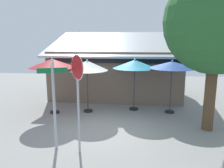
{
  "coord_description": "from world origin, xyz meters",
  "views": [
    {
      "loc": [
        1.0,
        -8.11,
        3.46
      ],
      "look_at": [
        -0.09,
        1.2,
        1.6
      ],
      "focal_mm": 34.96,
      "sensor_mm": 36.0,
      "label": 1
    }
  ],
  "objects_px": {
    "patio_umbrella_ivory_center": "(87,66)",
    "patio_umbrella_teal_right": "(135,64)",
    "street_sign_post": "(54,95)",
    "patio_umbrella_crimson_left": "(52,64)",
    "stop_sign": "(78,86)",
    "patio_umbrella_royal_blue_far_right": "(172,65)"
  },
  "relations": [
    {
      "from": "patio_umbrella_crimson_left",
      "to": "patio_umbrella_teal_right",
      "type": "xyz_separation_m",
      "value": [
        3.82,
        0.95,
        -0.09
      ]
    },
    {
      "from": "patio_umbrella_crimson_left",
      "to": "patio_umbrella_ivory_center",
      "type": "xyz_separation_m",
      "value": [
        1.57,
        0.38,
        -0.13
      ]
    },
    {
      "from": "patio_umbrella_royal_blue_far_right",
      "to": "patio_umbrella_teal_right",
      "type": "bearing_deg",
      "value": 171.76
    },
    {
      "from": "patio_umbrella_ivory_center",
      "to": "patio_umbrella_teal_right",
      "type": "relative_size",
      "value": 1.0
    },
    {
      "from": "street_sign_post",
      "to": "patio_umbrella_ivory_center",
      "type": "distance_m",
      "value": 3.84
    },
    {
      "from": "patio_umbrella_teal_right",
      "to": "patio_umbrella_royal_blue_far_right",
      "type": "distance_m",
      "value": 1.77
    },
    {
      "from": "patio_umbrella_crimson_left",
      "to": "patio_umbrella_teal_right",
      "type": "relative_size",
      "value": 1.04
    },
    {
      "from": "street_sign_post",
      "to": "patio_umbrella_teal_right",
      "type": "relative_size",
      "value": 1.11
    },
    {
      "from": "stop_sign",
      "to": "patio_umbrella_royal_blue_far_right",
      "type": "height_order",
      "value": "stop_sign"
    },
    {
      "from": "patio_umbrella_teal_right",
      "to": "stop_sign",
      "type": "bearing_deg",
      "value": -109.56
    },
    {
      "from": "stop_sign",
      "to": "patio_umbrella_ivory_center",
      "type": "bearing_deg",
      "value": 99.1
    },
    {
      "from": "street_sign_post",
      "to": "patio_umbrella_crimson_left",
      "type": "relative_size",
      "value": 1.07
    },
    {
      "from": "patio_umbrella_crimson_left",
      "to": "patio_umbrella_ivory_center",
      "type": "distance_m",
      "value": 1.62
    },
    {
      "from": "stop_sign",
      "to": "patio_umbrella_ivory_center",
      "type": "distance_m",
      "value": 4.02
    },
    {
      "from": "patio_umbrella_crimson_left",
      "to": "patio_umbrella_royal_blue_far_right",
      "type": "distance_m",
      "value": 5.63
    },
    {
      "from": "street_sign_post",
      "to": "patio_umbrella_royal_blue_far_right",
      "type": "bearing_deg",
      "value": 44.53
    },
    {
      "from": "patio_umbrella_teal_right",
      "to": "patio_umbrella_royal_blue_far_right",
      "type": "height_order",
      "value": "patio_umbrella_teal_right"
    },
    {
      "from": "patio_umbrella_crimson_left",
      "to": "patio_umbrella_teal_right",
      "type": "height_order",
      "value": "patio_umbrella_crimson_left"
    },
    {
      "from": "patio_umbrella_ivory_center",
      "to": "patio_umbrella_teal_right",
      "type": "xyz_separation_m",
      "value": [
        2.25,
        0.58,
        0.04
      ]
    },
    {
      "from": "patio_umbrella_crimson_left",
      "to": "patio_umbrella_ivory_center",
      "type": "bearing_deg",
      "value": 13.4
    },
    {
      "from": "stop_sign",
      "to": "patio_umbrella_crimson_left",
      "type": "bearing_deg",
      "value": 121.61
    },
    {
      "from": "patio_umbrella_royal_blue_far_right",
      "to": "stop_sign",
      "type": "bearing_deg",
      "value": -128.16
    }
  ]
}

